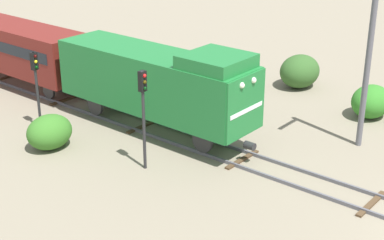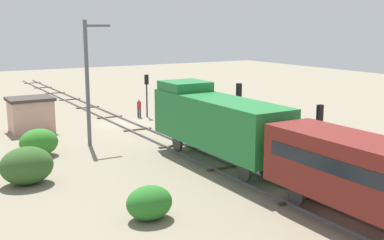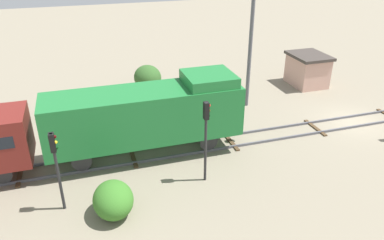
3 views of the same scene
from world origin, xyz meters
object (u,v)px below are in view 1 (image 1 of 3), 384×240
locomotive (157,80)px  passenger_car_leading (2,41)px  traffic_signal_mid (143,102)px  traffic_signal_far (36,76)px  catenary_mast (369,53)px

locomotive → passenger_car_leading: (0.00, 13.34, -0.25)m
locomotive → passenger_car_leading: size_ratio=0.83×
passenger_car_leading → traffic_signal_mid: (-3.40, -15.66, 0.63)m
passenger_car_leading → traffic_signal_far: traffic_signal_far is taller
locomotive → traffic_signal_far: (-3.60, 4.94, 0.09)m
passenger_car_leading → catenary_mast: size_ratio=1.60×
traffic_signal_far → catenary_mast: (8.54, -13.57, 1.77)m
traffic_signal_mid → locomotive: bearing=34.3°
passenger_car_leading → traffic_signal_far: size_ratio=3.41×
catenary_mast → locomotive: bearing=119.8°
traffic_signal_mid → catenary_mast: catenary_mast is taller
traffic_signal_mid → catenary_mast: (8.34, -6.31, 1.48)m
passenger_car_leading → traffic_signal_far: (-3.60, -8.40, 0.34)m
locomotive → traffic_signal_far: bearing=126.1°
passenger_car_leading → traffic_signal_mid: traffic_signal_mid is taller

